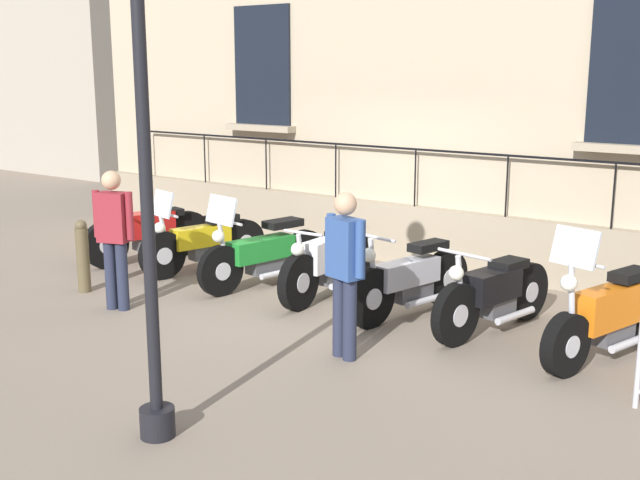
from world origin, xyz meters
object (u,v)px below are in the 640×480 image
at_px(motorcycle_green, 263,254).
at_px(pedestrian_walking, 345,266).
at_px(motorcycle_yellow, 203,243).
at_px(motorcycle_red, 148,233).
at_px(lamppost, 144,147).
at_px(motorcycle_silver, 409,281).
at_px(motorcycle_orange, 609,317).
at_px(motorcycle_white, 328,264).
at_px(bollard, 83,256).
at_px(motorcycle_black, 493,295).
at_px(pedestrian_standing, 114,232).

xyz_separation_m(motorcycle_green, pedestrian_walking, (1.58, 2.40, 0.52)).
xyz_separation_m(motorcycle_yellow, motorcycle_green, (0.08, 1.19, 0.02)).
distance_m(motorcycle_red, lamppost, 6.25).
distance_m(motorcycle_green, lamppost, 4.84).
height_order(motorcycle_red, pedestrian_walking, pedestrian_walking).
bearing_deg(motorcycle_red, motorcycle_silver, 89.59).
height_order(motorcycle_yellow, pedestrian_walking, pedestrian_walking).
distance_m(motorcycle_green, motorcycle_orange, 4.56).
distance_m(motorcycle_green, motorcycle_white, 1.03).
height_order(motorcycle_silver, motorcycle_orange, motorcycle_orange).
relative_size(motorcycle_white, bollard, 2.10).
xyz_separation_m(motorcycle_black, lamppost, (3.93, -1.09, 1.88)).
relative_size(motorcycle_red, motorcycle_silver, 1.02).
bearing_deg(motorcycle_white, motorcycle_red, -89.47).
height_order(motorcycle_red, motorcycle_silver, motorcycle_silver).
bearing_deg(motorcycle_black, lamppost, -15.49).
bearing_deg(pedestrian_walking, motorcycle_red, -108.94).
bearing_deg(motorcycle_green, bollard, -46.86).
bearing_deg(motorcycle_green, pedestrian_standing, -22.00).
relative_size(motorcycle_silver, lamppost, 0.46).
bearing_deg(bollard, motorcycle_white, 121.39).
relative_size(motorcycle_red, pedestrian_standing, 1.20).
xyz_separation_m(motorcycle_yellow, pedestrian_walking, (1.66, 3.59, 0.54)).
distance_m(lamppost, pedestrian_standing, 3.82).
bearing_deg(pedestrian_walking, lamppost, -5.30).
relative_size(motorcycle_green, bollard, 2.18).
bearing_deg(pedestrian_walking, motorcycle_orange, 125.27).
xyz_separation_m(motorcycle_green, motorcycle_black, (-0.04, 3.28, -0.01)).
height_order(motorcycle_white, motorcycle_orange, motorcycle_orange).
height_order(lamppost, pedestrian_walking, lamppost).
height_order(motorcycle_yellow, motorcycle_white, motorcycle_yellow).
distance_m(motorcycle_yellow, motorcycle_silver, 3.43).
bearing_deg(motorcycle_white, motorcycle_silver, 87.01).
xyz_separation_m(motorcycle_red, motorcycle_orange, (0.09, 6.86, -0.00)).
height_order(motorcycle_white, pedestrian_standing, pedestrian_standing).
xyz_separation_m(bollard, pedestrian_standing, (0.25, 0.96, 0.48)).
height_order(motorcycle_black, bollard, motorcycle_black).
bearing_deg(motorcycle_green, motorcycle_yellow, -93.97).
xyz_separation_m(motorcycle_silver, bollard, (1.61, -3.95, 0.06)).
relative_size(motorcycle_green, pedestrian_standing, 1.23).
height_order(motorcycle_white, bollard, bollard).
bearing_deg(pedestrian_standing, lamppost, 55.13).
distance_m(motorcycle_green, motorcycle_black, 3.28).
bearing_deg(motorcycle_orange, motorcycle_white, -91.96).
height_order(pedestrian_standing, pedestrian_walking, same).
bearing_deg(motorcycle_white, motorcycle_black, 89.31).
bearing_deg(motorcycle_green, motorcycle_red, -90.89).
bearing_deg(pedestrian_standing, motorcycle_white, 137.24).
distance_m(motorcycle_yellow, motorcycle_white, 2.22).
bearing_deg(motorcycle_green, motorcycle_orange, 89.32).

